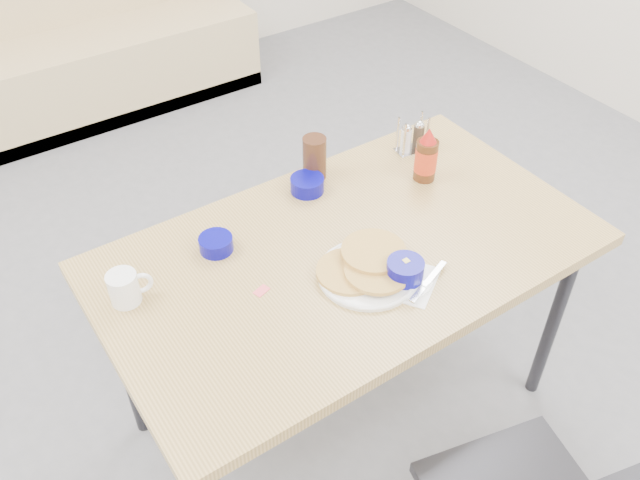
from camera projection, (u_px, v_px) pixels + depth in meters
ground at (386, 458)px, 2.26m from camera, size 6.00×6.00×0.00m
booth_bench at (79, 49)px, 3.75m from camera, size 1.90×0.56×1.22m
dining_table at (348, 264)px, 1.95m from camera, size 1.40×0.80×0.76m
pancake_plate at (367, 269)px, 1.82m from camera, size 0.27×0.27×0.05m
coffee_mug at (125, 287)px, 1.73m from camera, size 0.12×0.08×0.09m
grits_setting at (405, 273)px, 1.79m from camera, size 0.24×0.23×0.07m
creamer_bowl at (216, 244)px, 1.89m from camera, size 0.10×0.10×0.04m
butter_bowl at (307, 185)px, 2.09m from camera, size 0.10×0.10×0.05m
amber_tumbler at (315, 158)px, 2.12m from camera, size 0.09×0.09×0.14m
condiment_caddy at (412, 139)px, 2.25m from camera, size 0.11×0.08×0.13m
syrup_bottle at (426, 157)px, 2.11m from camera, size 0.07×0.07×0.18m
sugar_wrapper at (262, 291)px, 1.78m from camera, size 0.05×0.04×0.00m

